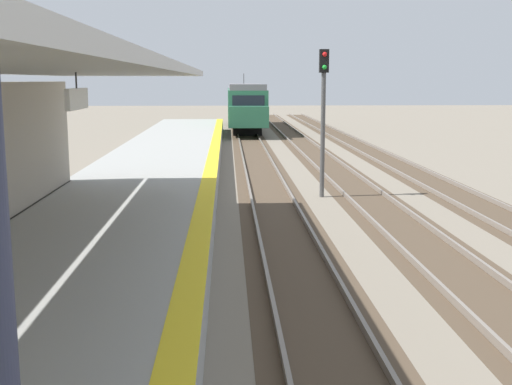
# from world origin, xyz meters

# --- Properties ---
(station_platform) EXTENTS (5.00, 80.00, 0.91)m
(station_platform) POSITION_xyz_m (-2.50, 16.00, 0.45)
(station_platform) COLOR #999993
(station_platform) RESTS_ON ground
(track_pair_nearest_platform) EXTENTS (2.34, 120.00, 0.16)m
(track_pair_nearest_platform) POSITION_xyz_m (1.90, 20.00, 0.05)
(track_pair_nearest_platform) COLOR #4C3D2D
(track_pair_nearest_platform) RESTS_ON ground
(track_pair_middle) EXTENTS (2.34, 120.00, 0.16)m
(track_pair_middle) POSITION_xyz_m (5.30, 20.00, 0.05)
(track_pair_middle) COLOR #4C3D2D
(track_pair_middle) RESTS_ON ground
(track_pair_far_side) EXTENTS (2.34, 120.00, 0.16)m
(track_pair_far_side) POSITION_xyz_m (8.70, 20.00, 0.05)
(track_pair_far_side) COLOR #4C3D2D
(track_pair_far_side) RESTS_ON ground
(approaching_train) EXTENTS (2.93, 19.60, 4.76)m
(approaching_train) POSITION_xyz_m (1.90, 56.05, 2.18)
(approaching_train) COLOR #286647
(approaching_train) RESTS_ON ground
(rail_signal_post) EXTENTS (0.32, 0.34, 5.20)m
(rail_signal_post) POSITION_xyz_m (3.74, 23.25, 3.19)
(rail_signal_post) COLOR #4C4C4C
(rail_signal_post) RESTS_ON ground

